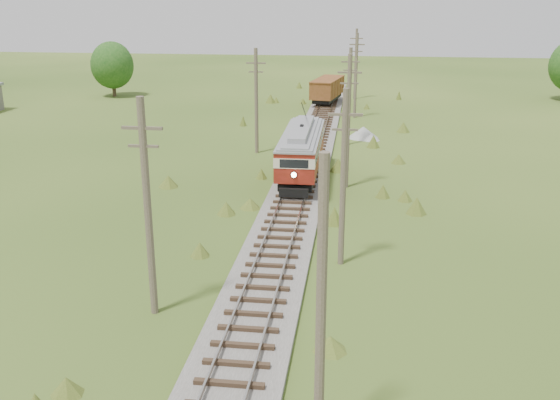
# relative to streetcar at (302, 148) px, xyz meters

# --- Properties ---
(railbed_main) EXTENTS (3.60, 96.00, 0.57)m
(railbed_main) POSITION_rel_streetcar_xyz_m (-0.00, 1.92, -2.25)
(railbed_main) COLOR #605B54
(railbed_main) RESTS_ON ground
(streetcar) EXTENTS (2.72, 11.29, 5.14)m
(streetcar) POSITION_rel_streetcar_xyz_m (0.00, 0.00, 0.00)
(streetcar) COLOR black
(streetcar) RESTS_ON ground
(gondola) EXTENTS (3.87, 8.23, 2.63)m
(gondola) POSITION_rel_streetcar_xyz_m (-0.00, 32.56, -0.46)
(gondola) COLOR black
(gondola) RESTS_ON ground
(gravel_pile) EXTENTS (2.94, 3.12, 1.07)m
(gravel_pile) POSITION_rel_streetcar_xyz_m (4.46, 14.69, -1.94)
(gravel_pile) COLOR gray
(gravel_pile) RESTS_ON ground
(utility_pole_r_1) EXTENTS (0.30, 0.30, 8.80)m
(utility_pole_r_1) POSITION_rel_streetcar_xyz_m (3.10, -27.08, 1.96)
(utility_pole_r_1) COLOR brown
(utility_pole_r_1) RESTS_ON ground
(utility_pole_r_2) EXTENTS (1.60, 0.30, 8.60)m
(utility_pole_r_2) POSITION_rel_streetcar_xyz_m (3.30, -14.08, 1.98)
(utility_pole_r_2) COLOR brown
(utility_pole_r_2) RESTS_ON ground
(utility_pole_r_3) EXTENTS (1.60, 0.30, 9.00)m
(utility_pole_r_3) POSITION_rel_streetcar_xyz_m (3.20, -1.08, 2.19)
(utility_pole_r_3) COLOR brown
(utility_pole_r_3) RESTS_ON ground
(utility_pole_r_4) EXTENTS (1.60, 0.30, 8.40)m
(utility_pole_r_4) POSITION_rel_streetcar_xyz_m (3.00, 11.92, 1.88)
(utility_pole_r_4) COLOR brown
(utility_pole_r_4) RESTS_ON ground
(utility_pole_r_5) EXTENTS (1.60, 0.30, 8.90)m
(utility_pole_r_5) POSITION_rel_streetcar_xyz_m (3.40, 24.92, 2.14)
(utility_pole_r_5) COLOR brown
(utility_pole_r_5) RESTS_ON ground
(utility_pole_r_6) EXTENTS (1.60, 0.30, 8.70)m
(utility_pole_r_6) POSITION_rel_streetcar_xyz_m (3.20, 37.92, 2.03)
(utility_pole_r_6) COLOR brown
(utility_pole_r_6) RESTS_ON ground
(utility_pole_l_a) EXTENTS (1.60, 0.30, 9.00)m
(utility_pole_l_a) POSITION_rel_streetcar_xyz_m (-4.20, -20.08, 2.19)
(utility_pole_l_a) COLOR brown
(utility_pole_l_a) RESTS_ON ground
(utility_pole_l_b) EXTENTS (1.60, 0.30, 8.60)m
(utility_pole_l_b) POSITION_rel_streetcar_xyz_m (-4.50, 7.92, 1.98)
(utility_pole_l_b) COLOR brown
(utility_pole_l_b) RESTS_ON ground
(tree_mid_a) EXTENTS (5.46, 5.46, 7.03)m
(tree_mid_a) POSITION_rel_streetcar_xyz_m (-28.00, 35.92, 1.58)
(tree_mid_a) COLOR #38281C
(tree_mid_a) RESTS_ON ground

